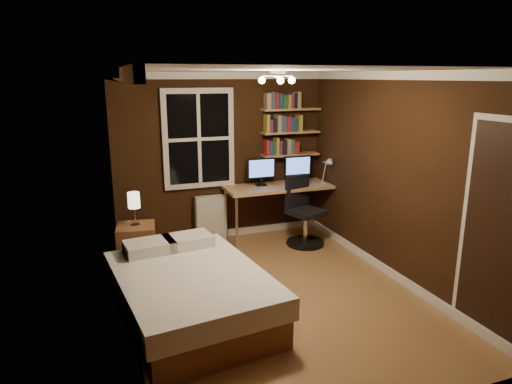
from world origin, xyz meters
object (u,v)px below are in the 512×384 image
object	(u,v)px
nightstand	(137,247)
monitor_left	(261,172)
radiator	(211,218)
desk	(281,189)
office_chair	(303,219)
monitor_right	(298,169)
bed	(190,294)
desk_lamp	(327,171)
bedside_lamp	(134,209)

from	to	relation	value
nightstand	monitor_left	xyz separation A→B (m)	(1.94, 0.59, 0.74)
radiator	desk	size ratio (longest dim) A/B	0.40
radiator	office_chair	size ratio (longest dim) A/B	0.68
monitor_right	office_chair	size ratio (longest dim) A/B	0.44
bed	monitor_right	world-z (taller)	monitor_right
bed	monitor_left	xyz separation A→B (m)	(1.55, 2.08, 0.76)
radiator	desk_lamp	bearing A→B (deg)	-13.66
bedside_lamp	radiator	distance (m)	1.45
monitor_right	radiator	bearing A→B (deg)	174.24
desk_lamp	office_chair	distance (m)	0.83
nightstand	office_chair	distance (m)	2.43
bed	desk	size ratio (longest dim) A/B	1.20
bedside_lamp	monitor_right	distance (m)	2.62
bed	bedside_lamp	distance (m)	1.63
nightstand	monitor_left	bearing A→B (deg)	24.56
radiator	bedside_lamp	bearing A→B (deg)	-147.97
monitor_left	monitor_right	xyz separation A→B (m)	(0.60, 0.00, 0.00)
office_chair	desk_lamp	bearing A→B (deg)	6.45
nightstand	monitor_right	bearing A→B (deg)	20.68
bedside_lamp	monitor_right	world-z (taller)	monitor_right
nightstand	office_chair	world-z (taller)	office_chair
monitor_right	desk_lamp	world-z (taller)	desk_lamp
radiator	bed	bearing A→B (deg)	-109.41
desk	office_chair	world-z (taller)	office_chair
nightstand	monitor_right	distance (m)	2.71
bed	desk_lamp	bearing A→B (deg)	28.33
desk	desk_lamp	world-z (taller)	desk_lamp
monitor_left	bedside_lamp	bearing A→B (deg)	-163.02
desk	desk_lamp	distance (m)	0.75
bed	radiator	size ratio (longest dim) A/B	3.02
radiator	desk	distance (m)	1.17
bedside_lamp	desk	bearing A→B (deg)	12.72
monitor_left	radiator	bearing A→B (deg)	169.79
radiator	monitor_left	size ratio (longest dim) A/B	1.55
monitor_left	office_chair	distance (m)	0.95
monitor_right	office_chair	xyz separation A→B (m)	(-0.11, -0.49, -0.65)
desk	monitor_left	bearing A→B (deg)	163.74
bedside_lamp	desk	xyz separation A→B (m)	(2.23, 0.50, -0.04)
monitor_right	desk_lamp	xyz separation A→B (m)	(0.36, -0.28, 0.01)
desk_lamp	radiator	bearing A→B (deg)	166.34
nightstand	monitor_left	distance (m)	2.16
bed	monitor_right	size ratio (longest dim) A/B	4.69
radiator	office_chair	bearing A→B (deg)	-26.48
bed	bedside_lamp	size ratio (longest dim) A/B	4.78
bed	desk_lamp	distance (m)	3.18
bed	monitor_right	distance (m)	3.09
bed	nightstand	size ratio (longest dim) A/B	3.52
monitor_left	bed	bearing A→B (deg)	-126.71
bed	office_chair	distance (m)	2.59
monitor_right	office_chair	world-z (taller)	monitor_right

